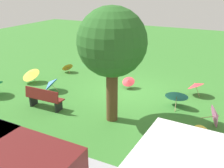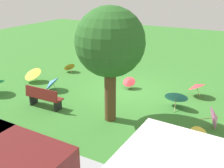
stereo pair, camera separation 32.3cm
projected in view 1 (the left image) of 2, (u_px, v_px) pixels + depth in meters
name	position (u px, v px, depth m)	size (l,w,h in m)	color
ground	(126.00, 92.00, 12.18)	(40.00, 40.00, 0.00)	#387A2D
park_bench	(44.00, 98.00, 10.38)	(1.61, 0.51, 0.90)	maroon
shade_tree	(112.00, 43.00, 8.68)	(2.40, 2.40, 4.14)	brown
parasol_orange_0	(67.00, 66.00, 14.75)	(0.77, 0.81, 0.63)	tan
parasol_red_0	(128.00, 81.00, 12.42)	(0.66, 0.64, 0.61)	tan
parasol_blue_0	(50.00, 83.00, 12.13)	(0.84, 0.94, 0.75)	tan
parasol_red_1	(195.00, 85.00, 11.61)	(0.95, 0.96, 0.76)	tan
parasol_pink_0	(216.00, 116.00, 9.09)	(0.80, 0.88, 0.83)	tan
parasol_yellow_0	(30.00, 74.00, 13.11)	(1.06, 1.04, 0.78)	tan
parasol_blue_1	(86.00, 60.00, 16.02)	(0.71, 0.76, 0.71)	tan
parasol_blue_2	(177.00, 95.00, 10.58)	(1.06, 0.99, 0.92)	tan
parasol_yellow_2	(202.00, 132.00, 8.27)	(0.83, 0.83, 0.53)	tan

